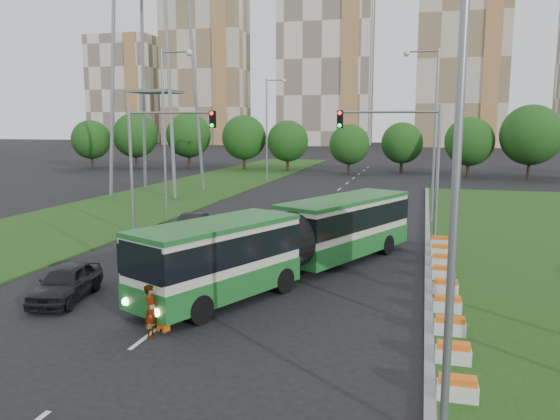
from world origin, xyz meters
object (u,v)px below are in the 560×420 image
(car_left_far, at_px, (192,224))
(pedestrian, at_px, (151,311))
(traffic_mast_median, at_px, (408,153))
(traffic_mast_left, at_px, (154,150))
(articulated_bus, at_px, (289,239))
(car_left_near, at_px, (66,282))
(shopping_trolley, at_px, (163,323))

(car_left_far, relative_size, pedestrian, 2.24)
(traffic_mast_median, height_order, traffic_mast_left, same)
(articulated_bus, bearing_deg, traffic_mast_median, 81.57)
(traffic_mast_median, distance_m, car_left_far, 13.98)
(traffic_mast_median, xyz_separation_m, car_left_near, (-12.74, -13.34, -4.64))
(car_left_far, xyz_separation_m, shopping_trolley, (5.70, -15.19, -0.37))
(traffic_mast_median, relative_size, pedestrian, 4.51)
(traffic_mast_left, distance_m, car_left_far, 5.16)
(traffic_mast_median, distance_m, articulated_bus, 9.80)
(articulated_bus, relative_size, pedestrian, 9.59)
(articulated_bus, bearing_deg, car_left_near, -118.45)
(traffic_mast_left, distance_m, pedestrian, 17.32)
(traffic_mast_left, bearing_deg, articulated_bus, -33.01)
(articulated_bus, distance_m, car_left_near, 9.69)
(car_left_near, bearing_deg, pedestrian, -37.49)
(car_left_near, distance_m, shopping_trolley, 5.67)
(articulated_bus, bearing_deg, shopping_trolley, -82.60)
(traffic_mast_median, height_order, articulated_bus, traffic_mast_median)
(traffic_mast_median, xyz_separation_m, traffic_mast_left, (-15.16, -1.00, 0.00))
(car_left_near, xyz_separation_m, car_left_far, (-0.43, 13.15, -0.06))
(car_left_near, distance_m, car_left_far, 13.16)
(car_left_far, bearing_deg, traffic_mast_median, -2.37)
(car_left_near, xyz_separation_m, shopping_trolley, (5.28, -2.04, -0.42))
(traffic_mast_left, relative_size, pedestrian, 4.51)
(car_left_far, distance_m, shopping_trolley, 16.23)
(car_left_near, relative_size, shopping_trolley, 7.18)
(traffic_mast_median, distance_m, traffic_mast_left, 15.19)
(car_left_near, distance_m, pedestrian, 5.76)
(articulated_bus, xyz_separation_m, pedestrian, (-2.60, -8.34, -0.83))
(traffic_mast_left, height_order, articulated_bus, traffic_mast_left)
(car_left_near, bearing_deg, traffic_mast_median, 35.62)
(car_left_far, bearing_deg, pedestrian, -73.74)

